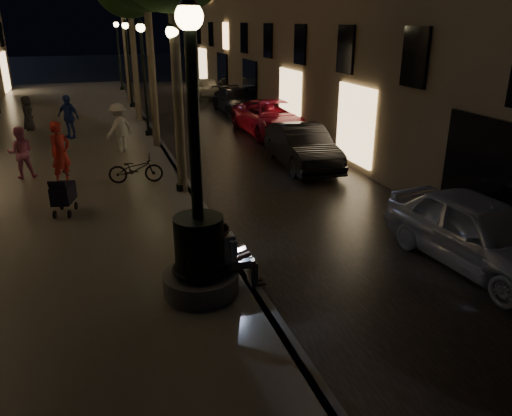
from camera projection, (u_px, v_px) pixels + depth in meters
name	position (u px, v px, depth m)	size (l,w,h in m)	color
ground	(159.00, 144.00, 21.21)	(120.00, 120.00, 0.00)	black
cobble_lane	(227.00, 139.00, 22.08)	(6.00, 45.00, 0.02)	black
promenade	(59.00, 149.00, 20.01)	(8.00, 45.00, 0.20)	slate
curb_strip	(159.00, 142.00, 21.17)	(0.25, 45.00, 0.20)	#59595B
fountain_lamppost	(199.00, 243.00, 8.94)	(1.40, 1.40, 5.21)	#59595B
seated_man_laptop	(232.00, 253.00, 9.22)	(0.96, 0.33, 1.33)	tan
lamp_curb_a	(175.00, 86.00, 13.76)	(0.36, 0.36, 4.81)	black
lamp_curb_b	(143.00, 64.00, 20.87)	(0.36, 0.36, 4.81)	black
lamp_curb_c	(128.00, 52.00, 27.97)	(0.36, 0.36, 4.81)	black
lamp_curb_d	(118.00, 46.00, 35.08)	(0.36, 0.36, 4.81)	black
stroller	(63.00, 194.00, 12.83)	(0.64, 1.11, 1.12)	black
car_front	(479.00, 233.00, 10.47)	(1.82, 4.51, 1.54)	#ADAEB5
car_second	(302.00, 146.00, 17.70)	(1.57, 4.50, 1.48)	black
car_third	(273.00, 118.00, 22.58)	(2.56, 5.56, 1.55)	maroon
car_rear	(235.00, 101.00, 28.11)	(1.86, 4.58, 1.33)	#2D2E32
car_fifth	(206.00, 89.00, 33.23)	(1.32, 3.79, 1.25)	#A1A29D
pedestrian_red	(60.00, 153.00, 15.06)	(0.71, 0.47, 1.95)	red
pedestrian_pink	(21.00, 152.00, 15.76)	(0.80, 0.62, 1.65)	pink
pedestrian_white	(119.00, 128.00, 18.83)	(1.20, 0.69, 1.85)	silver
pedestrian_blue	(68.00, 117.00, 21.05)	(1.07, 0.45, 1.83)	#2A409C
pedestrian_dark	(28.00, 113.00, 22.64)	(0.76, 0.49, 1.56)	#313236
bicycle	(136.00, 169.00, 15.41)	(0.58, 1.65, 0.87)	black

